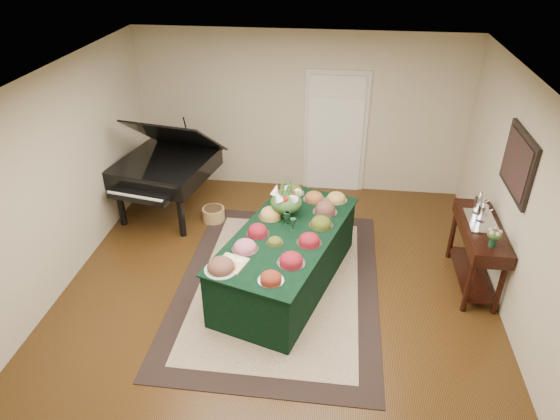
# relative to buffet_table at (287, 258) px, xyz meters

# --- Properties ---
(ground) EXTENTS (6.00, 6.00, 0.00)m
(ground) POSITION_rel_buffet_table_xyz_m (-0.10, -0.19, -0.40)
(ground) COLOR black
(ground) RESTS_ON ground
(area_rug) EXTENTS (2.58, 3.61, 0.01)m
(area_rug) POSITION_rel_buffet_table_xyz_m (-0.10, -0.05, -0.39)
(area_rug) COLOR black
(area_rug) RESTS_ON ground
(kitchen_doorway) EXTENTS (1.05, 0.07, 2.10)m
(kitchen_doorway) POSITION_rel_buffet_table_xyz_m (0.50, 2.78, 0.62)
(kitchen_doorway) COLOR beige
(kitchen_doorway) RESTS_ON ground
(buffet_table) EXTENTS (1.79, 2.63, 0.80)m
(buffet_table) POSITION_rel_buffet_table_xyz_m (0.00, 0.00, 0.00)
(buffet_table) COLOR black
(buffet_table) RESTS_ON ground
(food_platters) EXTENTS (1.57, 2.27, 0.13)m
(food_platters) POSITION_rel_buffet_table_xyz_m (-0.01, 0.08, 0.44)
(food_platters) COLOR silver
(food_platters) RESTS_ON buffet_table
(cutting_board) EXTENTS (0.39, 0.39, 0.10)m
(cutting_board) POSITION_rel_buffet_table_xyz_m (-0.54, -0.71, 0.43)
(cutting_board) COLOR tan
(cutting_board) RESTS_ON buffet_table
(green_goblets) EXTENTS (0.17, 0.23, 0.18)m
(green_goblets) POSITION_rel_buffet_table_xyz_m (0.01, 0.15, 0.48)
(green_goblets) COLOR black
(green_goblets) RESTS_ON buffet_table
(floral_centerpiece) EXTENTS (0.43, 0.43, 0.43)m
(floral_centerpiece) POSITION_rel_buffet_table_xyz_m (-0.06, 0.41, 0.65)
(floral_centerpiece) COLOR black
(floral_centerpiece) RESTS_ON buffet_table
(grand_piano) EXTENTS (1.67, 1.80, 1.66)m
(grand_piano) POSITION_rel_buffet_table_xyz_m (-2.08, 1.57, 0.42)
(grand_piano) COLOR black
(grand_piano) RESTS_ON ground
(wicker_basket) EXTENTS (0.35, 0.35, 0.22)m
(wicker_basket) POSITION_rel_buffet_table_xyz_m (-1.33, 1.42, -0.29)
(wicker_basket) COLOR olive
(wicker_basket) RESTS_ON ground
(mahogany_sideboard) EXTENTS (0.45, 1.34, 0.90)m
(mahogany_sideboard) POSITION_rel_buffet_table_xyz_m (2.40, 0.31, 0.30)
(mahogany_sideboard) COLOR black
(mahogany_sideboard) RESTS_ON ground
(tea_service) EXTENTS (0.34, 0.58, 0.30)m
(tea_service) POSITION_rel_buffet_table_xyz_m (2.40, 0.50, 0.62)
(tea_service) COLOR silver
(tea_service) RESTS_ON mahogany_sideboard
(pink_bouquet) EXTENTS (0.19, 0.19, 0.24)m
(pink_bouquet) POSITION_rel_buffet_table_xyz_m (2.40, -0.15, 0.66)
(pink_bouquet) COLOR black
(pink_bouquet) RESTS_ON mahogany_sideboard
(wall_painting) EXTENTS (0.05, 0.95, 0.75)m
(wall_painting) POSITION_rel_buffet_table_xyz_m (2.62, 0.31, 1.35)
(wall_painting) COLOR black
(wall_painting) RESTS_ON ground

